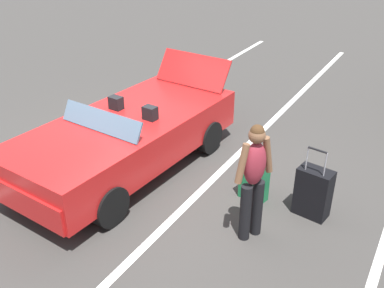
{
  "coord_description": "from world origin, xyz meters",
  "views": [
    {
      "loc": [
        4.97,
        4.21,
        3.87
      ],
      "look_at": [
        -0.1,
        1.21,
        0.75
      ],
      "focal_mm": 40.82,
      "sensor_mm": 36.0,
      "label": 1
    }
  ],
  "objects": [
    {
      "name": "ground_plane",
      "position": [
        0.0,
        0.0,
        0.0
      ],
      "size": [
        80.0,
        80.0,
        0.0
      ],
      "primitive_type": "plane",
      "color": "#383533"
    },
    {
      "name": "lot_line_near",
      "position": [
        0.0,
        -1.28,
        0.0
      ],
      "size": [
        18.0,
        0.12,
        0.01
      ],
      "primitive_type": "cube",
      "color": "silver",
      "rests_on": "ground_plane"
    },
    {
      "name": "suitcase_large_black",
      "position": [
        -0.33,
        3.07,
        0.37
      ],
      "size": [
        0.36,
        0.52,
        1.1
      ],
      "rotation": [
        0.0,
        0.0,
        3.0
      ],
      "color": "black",
      "rests_on": "ground_plane"
    },
    {
      "name": "traveler_person",
      "position": [
        0.56,
        2.5,
        0.93
      ],
      "size": [
        0.58,
        0.35,
        1.65
      ],
      "rotation": [
        0.0,
        0.0,
        -2.03
      ],
      "color": "black",
      "rests_on": "ground_plane"
    },
    {
      "name": "lot_line_mid",
      "position": [
        0.0,
        1.42,
        0.0
      ],
      "size": [
        18.0,
        0.12,
        0.01
      ],
      "primitive_type": "cube",
      "color": "silver",
      "rests_on": "ground_plane"
    },
    {
      "name": "convertible_car",
      "position": [
        0.2,
        -0.01,
        0.59
      ],
      "size": [
        4.33,
        2.05,
        1.49
      ],
      "rotation": [
        0.0,
        0.0,
        -0.07
      ],
      "color": "red",
      "rests_on": "ground_plane"
    },
    {
      "name": "lot_line_far",
      "position": [
        0.0,
        4.12,
        0.0
      ],
      "size": [
        18.0,
        0.12,
        0.01
      ],
      "primitive_type": "cube",
      "color": "silver",
      "rests_on": "ground_plane"
    },
    {
      "name": "suitcase_medium_bright",
      "position": [
        -0.27,
        2.19,
        0.31
      ],
      "size": [
        0.32,
        0.44,
        0.62
      ],
      "rotation": [
        0.0,
        0.0,
        2.93
      ],
      "color": "#19723F",
      "rests_on": "ground_plane"
    }
  ]
}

